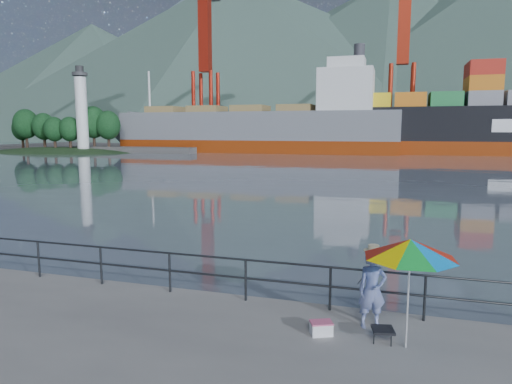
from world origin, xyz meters
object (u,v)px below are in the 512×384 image
cooler_bag (321,329)px  bulk_carrier (265,128)px  fisherman (372,290)px  beach_umbrella (410,249)px

cooler_bag → bulk_carrier: size_ratio=0.01×
fisherman → cooler_bag: 1.33m
beach_umbrella → cooler_bag: bearing=177.2°
beach_umbrella → bulk_carrier: bulk_carrier is taller
cooler_bag → bulk_carrier: bulk_carrier is taller
beach_umbrella → bulk_carrier: bearing=107.8°
cooler_bag → bulk_carrier: 74.67m
fisherman → beach_umbrella: size_ratio=0.75×
fisherman → cooler_bag: size_ratio=3.84×
beach_umbrella → fisherman: bearing=132.2°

